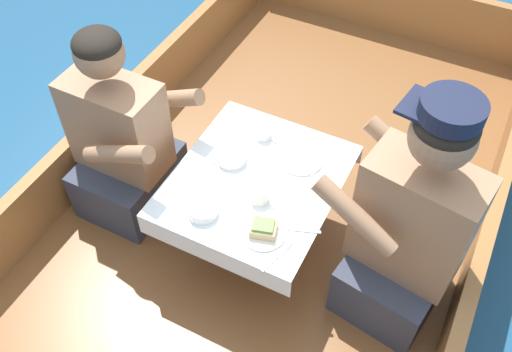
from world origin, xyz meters
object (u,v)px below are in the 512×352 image
person_port (122,143)px  person_starboard (409,231)px  coffee_cup_port (259,195)px  sandwich (263,228)px  coffee_cup_starboard (264,133)px

person_port → person_starboard: bearing=3.1°
coffee_cup_port → sandwich: bearing=-58.1°
person_port → coffee_cup_port: bearing=-2.6°
person_starboard → sandwich: bearing=34.6°
coffee_cup_port → coffee_cup_starboard: size_ratio=1.07×
person_port → coffee_cup_port: person_port is taller
sandwich → person_starboard: bearing=25.4°
person_port → sandwich: 0.79m
person_starboard → coffee_cup_port: person_starboard is taller
person_port → coffee_cup_port: size_ratio=9.40×
person_port → person_starboard: (1.24, 0.05, 0.06)m
person_port → person_starboard: size_ratio=0.89×
person_starboard → coffee_cup_port: bearing=18.5°
sandwich → person_port: bearing=167.2°
coffee_cup_port → coffee_cup_starboard: coffee_cup_port is taller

